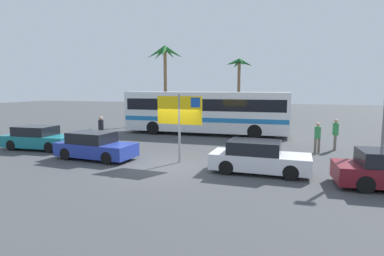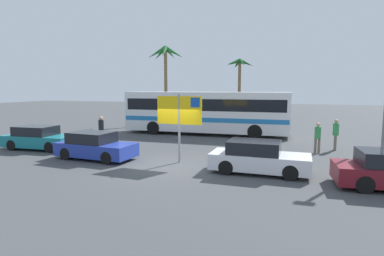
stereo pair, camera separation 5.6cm
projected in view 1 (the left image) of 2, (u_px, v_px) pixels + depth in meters
name	position (u px, v px, depth m)	size (l,w,h in m)	color
ground	(168.00, 166.00, 14.18)	(120.00, 120.00, 0.00)	#424447
bus_front_coach	(206.00, 111.00, 23.72)	(12.14, 2.63, 3.17)	white
ferry_sign	(180.00, 113.00, 14.57)	(2.20, 0.21, 3.20)	gray
car_blue	(95.00, 146.00, 15.54)	(4.05, 2.02, 1.32)	#23389E
car_teal	(39.00, 138.00, 18.03)	(4.06, 1.82, 1.32)	#19757F
car_white	(258.00, 158.00, 12.98)	(4.04, 1.77, 1.32)	silver
pedestrian_crossing_lot	(336.00, 132.00, 17.68)	(0.32, 0.32, 1.76)	#706656
pedestrian_by_bus	(318.00, 135.00, 16.87)	(0.32, 0.32, 1.64)	#706656
pedestrian_near_sign	(101.00, 128.00, 19.22)	(0.32, 0.32, 1.77)	#1E2347
palm_tree_seaside	(239.00, 71.00, 33.92)	(3.01, 2.72, 6.60)	brown
palm_tree_inland	(165.00, 62.00, 30.62)	(3.52, 3.70, 7.51)	brown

